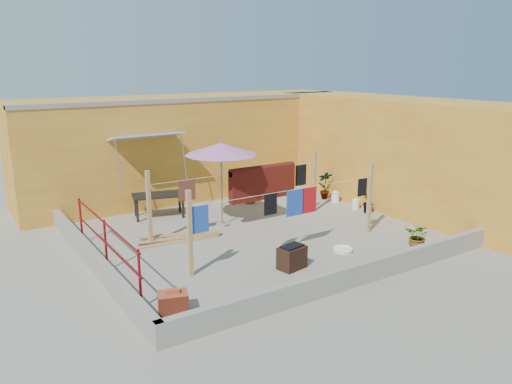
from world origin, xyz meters
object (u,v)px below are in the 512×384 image
at_px(brick_stack, 173,303).
at_px(green_hose, 297,194).
at_px(brazier, 292,257).
at_px(white_basin, 343,249).
at_px(water_jug_b, 335,197).
at_px(patio_umbrella, 221,149).
at_px(plant_back_a, 250,191).
at_px(water_jug_a, 356,204).
at_px(outdoor_table, 159,196).

xyz_separation_m(brick_stack, green_hose, (6.69, 5.21, -0.15)).
height_order(brick_stack, green_hose, brick_stack).
height_order(brazier, green_hose, brazier).
relative_size(brazier, white_basin, 1.36).
distance_m(brazier, water_jug_b, 5.46).
xyz_separation_m(patio_umbrella, plant_back_a, (1.85, 1.51, -1.68)).
relative_size(patio_umbrella, white_basin, 4.90).
bearing_deg(brazier, white_basin, 5.56).
height_order(water_jug_a, plant_back_a, plant_back_a).
height_order(brick_stack, water_jug_a, brick_stack).
distance_m(patio_umbrella, brazier, 3.79).
bearing_deg(water_jug_b, plant_back_a, 147.50).
bearing_deg(white_basin, green_hose, 64.36).
bearing_deg(plant_back_a, brazier, -112.70).
relative_size(water_jug_a, plant_back_a, 0.46).
height_order(white_basin, plant_back_a, plant_back_a).
bearing_deg(outdoor_table, white_basin, -62.27).
relative_size(water_jug_b, plant_back_a, 0.50).
relative_size(outdoor_table, green_hose, 2.96).
height_order(outdoor_table, plant_back_a, plant_back_a).
height_order(white_basin, green_hose, white_basin).
relative_size(outdoor_table, water_jug_a, 4.50).
height_order(brazier, water_jug_a, brazier).
xyz_separation_m(brick_stack, water_jug_b, (7.14, 3.85, -0.02)).
xyz_separation_m(outdoor_table, brick_stack, (-1.95, -5.39, -0.41)).
bearing_deg(outdoor_table, water_jug_b, -16.49).
bearing_deg(brazier, green_hose, 51.47).
xyz_separation_m(brazier, green_hose, (3.80, 4.77, -0.22)).
distance_m(patio_umbrella, outdoor_table, 2.45).
bearing_deg(patio_umbrella, brick_stack, -129.17).
bearing_deg(water_jug_b, outdoor_table, 163.51).
xyz_separation_m(outdoor_table, water_jug_b, (5.19, -1.54, -0.44)).
relative_size(white_basin, green_hose, 0.89).
xyz_separation_m(outdoor_table, water_jug_a, (5.19, -2.43, -0.45)).
bearing_deg(white_basin, water_jug_a, 41.52).
bearing_deg(green_hose, white_basin, -115.64).
bearing_deg(brick_stack, green_hose, 37.91).
bearing_deg(brick_stack, water_jug_a, 22.50).
height_order(outdoor_table, water_jug_a, outdoor_table).
distance_m(brick_stack, white_basin, 4.51).
distance_m(green_hose, plant_back_a, 1.81).
bearing_deg(patio_umbrella, outdoor_table, 124.45).
distance_m(patio_umbrella, green_hose, 4.39).
bearing_deg(white_basin, brazier, -174.44).
bearing_deg(green_hose, brazier, -128.53).
bearing_deg(brick_stack, water_jug_b, 28.35).
bearing_deg(patio_umbrella, plant_back_a, 39.29).
xyz_separation_m(brick_stack, water_jug_a, (7.14, 2.96, -0.04)).
height_order(brazier, plant_back_a, plant_back_a).
relative_size(outdoor_table, brazier, 2.46).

